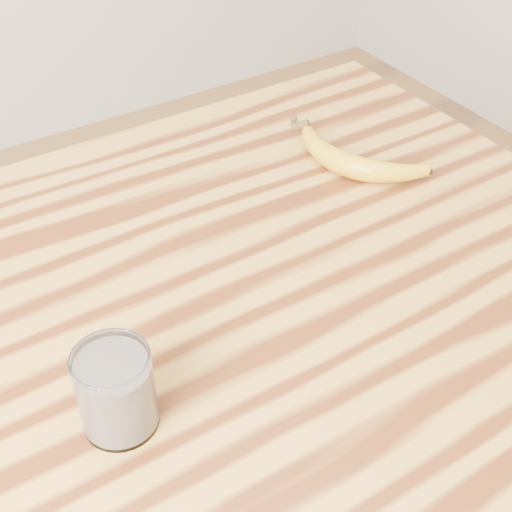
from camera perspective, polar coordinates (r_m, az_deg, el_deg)
table at (r=0.89m, az=-7.21°, el=-11.03°), size 1.20×0.80×0.90m
smoothie_glass at (r=0.68m, az=-11.13°, el=-10.59°), size 0.07×0.07×0.09m
banana at (r=1.01m, az=7.39°, el=7.17°), size 0.21×0.30×0.03m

